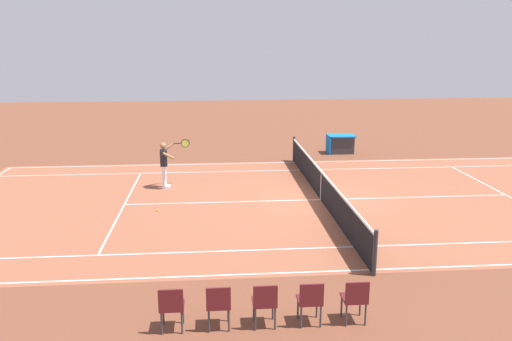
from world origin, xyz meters
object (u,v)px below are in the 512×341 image
Objects in this scene: tennis_net at (321,185)px; tennis_ball at (157,210)px; tennis_player_near at (165,162)px; equipment_cart_tarped at (340,144)px; spectator_chair_2 at (265,301)px; spectator_chair_0 at (355,298)px; spectator_chair_1 at (310,299)px; spectator_chair_4 at (172,305)px; spectator_chair_3 at (218,303)px.

tennis_ball is (5.28, 0.76, -0.46)m from tennis_net.
tennis_player_near is 1.36× the size of equipment_cart_tarped.
tennis_ball is 0.05× the size of equipment_cart_tarped.
spectator_chair_2 is at bearing 71.33° from equipment_cart_tarped.
tennis_player_near reaches higher than spectator_chair_0.
spectator_chair_1 is (1.82, 7.76, 0.03)m from tennis_net.
spectator_chair_1 is 2.52m from spectator_chair_4.
tennis_player_near reaches higher than tennis_ball.
equipment_cart_tarped is (-7.64, -5.35, -0.49)m from tennis_player_near.
spectator_chair_1 is at bearing 116.26° from tennis_ball.
spectator_chair_2 is (2.66, 7.76, 0.03)m from tennis_net.
tennis_net reaches higher than spectator_chair_3.
spectator_chair_1 is (0.84, 0.00, 0.00)m from spectator_chair_0.
tennis_ball is 11.11m from equipment_cart_tarped.
tennis_net is 5.58m from tennis_player_near.
spectator_chair_3 is at bearing 65.74° from tennis_net.
tennis_player_near is 10.26m from spectator_chair_1.
spectator_chair_2 is at bearing 110.49° from tennis_ball.
tennis_net is 13.30× the size of spectator_chair_2.
tennis_net is 8.20m from spectator_chair_2.
tennis_player_near is 1.93× the size of spectator_chair_2.
spectator_chair_1 is 15.60m from equipment_cart_tarped.
spectator_chair_3 is at bearing 104.25° from tennis_ball.
tennis_net is 13.30× the size of spectator_chair_4.
spectator_chair_4 is at bearing 0.00° from spectator_chair_2.
tennis_player_near is at bearing -19.99° from tennis_net.
spectator_chair_0 is at bearing 180.00° from spectator_chair_1.
spectator_chair_2 is 0.70× the size of equipment_cart_tarped.
tennis_player_near is at bearing -79.83° from spectator_chair_3.
spectator_chair_2 is 1.00× the size of spectator_chair_4.
tennis_player_near is 9.34m from equipment_cart_tarped.
tennis_net is at bearing -97.22° from spectator_chair_0.
spectator_chair_2 and spectator_chair_3 have the same top height.
spectator_chair_2 is 0.84m from spectator_chair_3.
spectator_chair_0 is 0.70× the size of equipment_cart_tarped.
spectator_chair_3 is 16.13m from equipment_cart_tarped.
tennis_ball is at bearing -63.74° from spectator_chair_1.
equipment_cart_tarped is (-5.07, -15.01, -0.08)m from spectator_chair_2.
tennis_net is at bearing 71.60° from equipment_cart_tarped.
spectator_chair_2 is at bearing 180.00° from spectator_chair_4.
spectator_chair_2 is (1.68, 0.00, 0.00)m from spectator_chair_0.
spectator_chair_2 is at bearing 71.08° from tennis_net.
spectator_chair_1 is at bearing 180.00° from spectator_chair_2.
spectator_chair_4 is (4.34, 7.76, 0.03)m from tennis_net.
spectator_chair_1 and spectator_chair_3 have the same top height.
tennis_net is 9.36× the size of equipment_cart_tarped.
equipment_cart_tarped is at bearing -102.74° from spectator_chair_0.
tennis_ball is at bearing -75.75° from spectator_chair_3.
tennis_player_near is 25.71× the size of tennis_ball.
tennis_player_near is 1.93× the size of spectator_chair_0.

